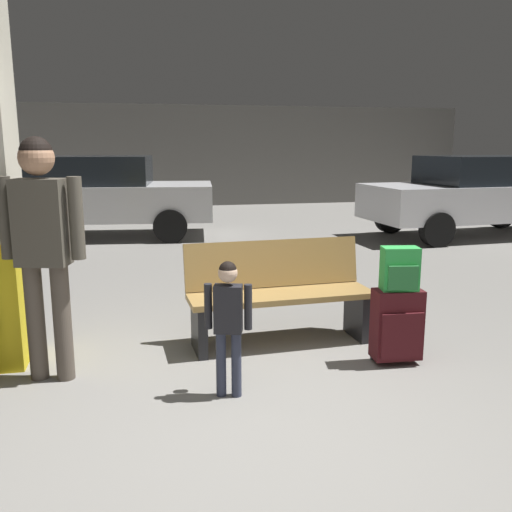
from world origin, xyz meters
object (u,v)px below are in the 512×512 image
(bench, at_px, (279,293))
(suitcase, at_px, (397,325))
(child, at_px, (228,314))
(adult, at_px, (42,234))
(backpack_bright, at_px, (400,269))
(parked_car_far, at_px, (99,194))
(parked_car_side, at_px, (476,194))

(bench, xyz_separation_m, suitcase, (0.79, -0.68, -0.12))
(child, distance_m, adult, 1.45)
(suitcase, bearing_deg, child, -168.12)
(suitcase, xyz_separation_m, backpack_bright, (-0.00, -0.00, 0.45))
(parked_car_far, height_order, parked_car_side, same)
(bench, xyz_separation_m, backpack_bright, (0.79, -0.68, 0.33))
(suitcase, height_order, child, child)
(backpack_bright, bearing_deg, parked_car_far, 111.05)
(bench, height_order, parked_car_far, parked_car_far)
(suitcase, relative_size, child, 0.63)
(backpack_bright, relative_size, parked_car_far, 0.08)
(suitcase, relative_size, backpack_bright, 1.78)
(backpack_bright, distance_m, parked_car_side, 6.95)
(adult, bearing_deg, suitcase, -5.86)
(bench, relative_size, adult, 0.91)
(bench, bearing_deg, adult, -167.57)
(suitcase, bearing_deg, backpack_bright, -156.00)
(backpack_bright, bearing_deg, child, -168.13)
(bench, xyz_separation_m, child, (-0.61, -0.97, 0.15))
(child, bearing_deg, parked_car_side, 45.26)
(child, bearing_deg, parked_car_far, 99.86)
(backpack_bright, relative_size, parked_car_side, 0.08)
(parked_car_far, bearing_deg, backpack_bright, -68.95)
(bench, xyz_separation_m, adult, (-1.85, -0.41, 0.66))
(suitcase, distance_m, parked_car_side, 6.96)
(parked_car_side, bearing_deg, adult, -143.23)
(bench, relative_size, suitcase, 2.69)
(suitcase, relative_size, parked_car_far, 0.14)
(parked_car_far, bearing_deg, child, -80.14)
(child, xyz_separation_m, parked_car_side, (5.70, 5.75, 0.22))
(bench, bearing_deg, parked_car_far, 106.66)
(adult, bearing_deg, parked_car_far, 90.06)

